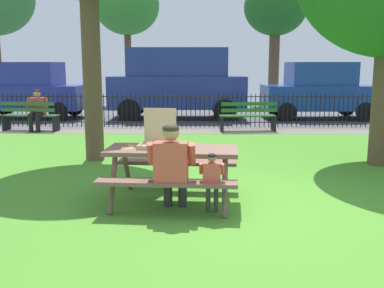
# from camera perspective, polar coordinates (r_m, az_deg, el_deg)

# --- Properties ---
(ground) EXTENTS (28.00, 11.80, 0.02)m
(ground) POSITION_cam_1_polar(r_m,az_deg,el_deg) (8.04, 6.17, -3.76)
(ground) COLOR #4A8C2A
(cobblestone_walkway) EXTENTS (28.00, 1.40, 0.01)m
(cobblestone_walkway) POSITION_cam_1_polar(r_m,az_deg,el_deg) (13.14, 4.11, 1.72)
(cobblestone_walkway) COLOR slate
(street_asphalt) EXTENTS (28.00, 6.73, 0.01)m
(street_asphalt) POSITION_cam_1_polar(r_m,az_deg,el_deg) (17.16, 3.35, 3.70)
(street_asphalt) COLOR #515154
(picnic_table_foreground) EXTENTS (1.90, 1.60, 0.79)m
(picnic_table_foreground) POSITION_cam_1_polar(r_m,az_deg,el_deg) (6.21, -2.56, -2.11)
(picnic_table_foreground) COLOR brown
(picnic_table_foreground) RESTS_ON ground
(pizza_box_open) EXTENTS (0.53, 0.56, 0.53)m
(pizza_box_open) POSITION_cam_1_polar(r_m,az_deg,el_deg) (6.31, -4.38, 0.57)
(pizza_box_open) COLOR tan
(pizza_box_open) RESTS_ON picnic_table_foreground
(pizza_slice_on_table) EXTENTS (0.24, 0.29, 0.02)m
(pizza_slice_on_table) POSITION_cam_1_polar(r_m,az_deg,el_deg) (6.30, -8.08, -0.37)
(pizza_slice_on_table) COLOR #F8C95F
(pizza_slice_on_table) RESTS_ON picnic_table_foreground
(adult_at_table) EXTENTS (0.62, 0.61, 1.19)m
(adult_at_table) POSITION_cam_1_polar(r_m,az_deg,el_deg) (5.71, -2.57, -2.60)
(adult_at_table) COLOR #2F2F2F
(adult_at_table) RESTS_ON ground
(child_at_table) EXTENTS (0.32, 0.32, 0.83)m
(child_at_table) POSITION_cam_1_polar(r_m,az_deg,el_deg) (5.67, 2.54, -4.27)
(child_at_table) COLOR #3E3E3E
(child_at_table) RESTS_ON ground
(iron_fence_streetside) EXTENTS (23.79, 0.03, 1.02)m
(iron_fence_streetside) POSITION_cam_1_polar(r_m,az_deg,el_deg) (13.77, 3.97, 4.30)
(iron_fence_streetside) COLOR black
(iron_fence_streetside) RESTS_ON ground
(park_bench_left) EXTENTS (1.63, 0.62, 0.85)m
(park_bench_left) POSITION_cam_1_polar(r_m,az_deg,el_deg) (13.81, -19.87, 3.31)
(park_bench_left) COLOR #2F5832
(park_bench_left) RESTS_ON ground
(park_bench_center) EXTENTS (1.63, 0.61, 0.85)m
(park_bench_center) POSITION_cam_1_polar(r_m,az_deg,el_deg) (13.00, 7.13, 3.45)
(park_bench_center) COLOR #2A6325
(park_bench_center) RESTS_ON ground
(person_on_park_bench) EXTENTS (0.62, 0.60, 1.19)m
(person_on_park_bench) POSITION_cam_1_polar(r_m,az_deg,el_deg) (13.74, -19.11, 4.33)
(person_on_park_bench) COLOR black
(person_on_park_bench) RESTS_ON ground
(parked_car_left) EXTENTS (3.96, 1.96, 1.98)m
(parked_car_left) POSITION_cam_1_polar(r_m,az_deg,el_deg) (16.99, -20.02, 6.49)
(parked_car_left) COLOR navy
(parked_car_left) RESTS_ON ground
(parked_car_center) EXTENTS (4.74, 2.16, 2.46)m
(parked_car_center) POSITION_cam_1_polar(r_m,az_deg,el_deg) (15.89, -1.84, 7.94)
(parked_car_center) COLOR navy
(parked_car_center) RESTS_ON ground
(parked_car_right) EXTENTS (3.97, 1.97, 1.98)m
(parked_car_right) POSITION_cam_1_polar(r_m,az_deg,el_deg) (16.44, 15.91, 6.61)
(parked_car_right) COLOR navy
(parked_car_right) RESTS_ON ground
(far_tree_midleft) EXTENTS (3.12, 3.12, 6.10)m
(far_tree_midleft) POSITION_cam_1_polar(r_m,az_deg,el_deg) (22.73, -8.28, 16.97)
(far_tree_midleft) COLOR brown
(far_tree_midleft) RESTS_ON ground
(far_tree_center) EXTENTS (3.02, 3.02, 5.98)m
(far_tree_center) POSITION_cam_1_polar(r_m,az_deg,el_deg) (22.75, 10.58, 16.54)
(far_tree_center) COLOR brown
(far_tree_center) RESTS_ON ground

